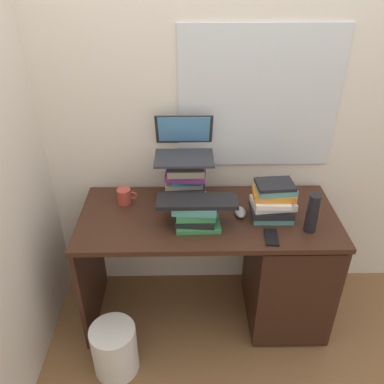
% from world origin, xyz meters
% --- Properties ---
extents(ground_plane, '(6.00, 6.00, 0.00)m').
position_xyz_m(ground_plane, '(0.00, 0.00, 0.00)').
color(ground_plane, brown).
extents(wall_back, '(6.00, 0.06, 2.60)m').
position_xyz_m(wall_back, '(0.00, 0.36, 1.30)').
color(wall_back, silver).
rests_on(wall_back, ground).
extents(wall_left, '(0.05, 6.00, 2.60)m').
position_xyz_m(wall_left, '(-0.98, 0.00, 1.30)').
color(wall_left, beige).
rests_on(wall_left, ground).
extents(desk, '(1.44, 0.62, 0.77)m').
position_xyz_m(desk, '(0.37, -0.02, 0.42)').
color(desk, '#381E14').
rests_on(desk, ground).
extents(book_stack_tall, '(0.25, 0.21, 0.28)m').
position_xyz_m(book_stack_tall, '(-0.13, 0.13, 0.90)').
color(book_stack_tall, teal).
rests_on(book_stack_tall, desk).
extents(book_stack_keyboard_riser, '(0.26, 0.17, 0.14)m').
position_xyz_m(book_stack_keyboard_riser, '(-0.07, -0.10, 0.84)').
color(book_stack_keyboard_riser, '#338C4C').
rests_on(book_stack_keyboard_riser, desk).
extents(book_stack_side, '(0.24, 0.19, 0.22)m').
position_xyz_m(book_stack_side, '(0.35, -0.02, 0.87)').
color(book_stack_side, teal).
rests_on(book_stack_side, desk).
extents(laptop, '(0.32, 0.30, 0.21)m').
position_xyz_m(laptop, '(-0.13, 0.19, 1.10)').
color(laptop, '#2D2D33').
rests_on(laptop, book_stack_tall).
extents(keyboard, '(0.42, 0.14, 0.02)m').
position_xyz_m(keyboard, '(-0.07, -0.10, 0.92)').
color(keyboard, black).
rests_on(keyboard, book_stack_keyboard_riser).
extents(computer_mouse, '(0.06, 0.10, 0.04)m').
position_xyz_m(computer_mouse, '(0.18, 0.00, 0.78)').
color(computer_mouse, '#A5A8AD').
rests_on(computer_mouse, desk).
extents(mug, '(0.12, 0.08, 0.09)m').
position_xyz_m(mug, '(-0.48, 0.13, 0.81)').
color(mug, '#B23F33').
rests_on(mug, desk).
extents(water_bottle, '(0.06, 0.06, 0.22)m').
position_xyz_m(water_bottle, '(0.53, -0.15, 0.88)').
color(water_bottle, black).
rests_on(water_bottle, desk).
extents(cell_phone, '(0.08, 0.14, 0.01)m').
position_xyz_m(cell_phone, '(0.31, -0.21, 0.77)').
color(cell_phone, black).
rests_on(cell_phone, desk).
extents(wastebasket, '(0.25, 0.25, 0.31)m').
position_xyz_m(wastebasket, '(-0.52, -0.40, 0.16)').
color(wastebasket, silver).
rests_on(wastebasket, ground).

